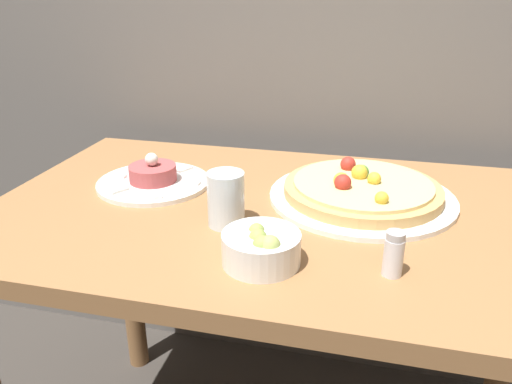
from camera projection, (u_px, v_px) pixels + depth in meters
dining_table at (288, 260)px, 1.01m from camera, size 1.18×0.70×0.74m
pizza_plate at (362, 191)px, 1.01m from camera, size 0.37×0.37×0.07m
tartare_plate at (153, 179)px, 1.08m from camera, size 0.24×0.24×0.07m
small_bowl at (261, 248)px, 0.77m from camera, size 0.12×0.12×0.06m
drinking_glass at (226, 199)px, 0.89m from camera, size 0.07×0.07×0.10m
salt_shaker at (394, 254)px, 0.74m from camera, size 0.03×0.03×0.07m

